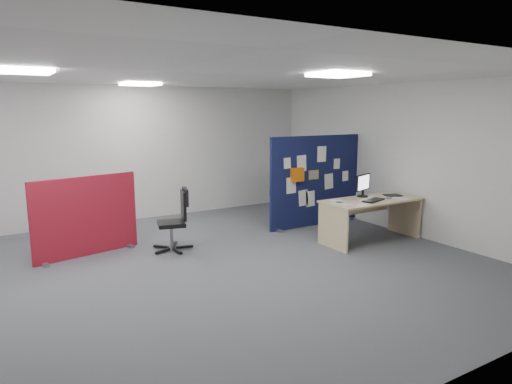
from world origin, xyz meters
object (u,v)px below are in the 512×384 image
monitor_main (363,184)px  red_divider (86,217)px  office_chair (177,216)px  navy_divider (316,181)px  main_desk (369,209)px

monitor_main → red_divider: red_divider is taller
office_chair → navy_divider: bearing=17.0°
monitor_main → navy_divider: bearing=78.2°
monitor_main → office_chair: 3.23m
navy_divider → monitor_main: (0.15, -1.12, 0.08)m
navy_divider → red_divider: size_ratio=1.30×
main_desk → office_chair: (-3.01, 1.20, -0.00)m
office_chair → red_divider: bearing=175.2°
navy_divider → red_divider: bearing=175.5°
navy_divider → monitor_main: size_ratio=4.85×
navy_divider → main_desk: bearing=-85.0°
red_divider → office_chair: (1.30, -0.46, -0.05)m
red_divider → office_chair: bearing=-31.5°
monitor_main → red_divider: 4.60m
main_desk → office_chair: bearing=158.3°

